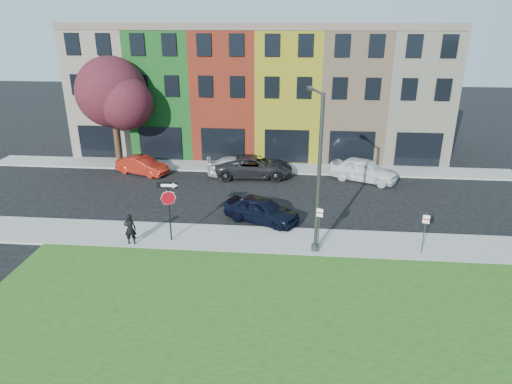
# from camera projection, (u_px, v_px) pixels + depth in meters

# --- Properties ---
(ground) EXTENTS (120.00, 120.00, 0.00)m
(ground) POSITION_uv_depth(u_px,v_px,m) (275.00, 272.00, 21.03)
(ground) COLOR black
(ground) RESTS_ON ground
(sidewalk_near) EXTENTS (40.00, 3.00, 0.12)m
(sidewalk_near) POSITION_uv_depth(u_px,v_px,m) (317.00, 242.00, 23.62)
(sidewalk_near) COLOR gray
(sidewalk_near) RESTS_ON ground
(sidewalk_far) EXTENTS (40.00, 2.40, 0.12)m
(sidewalk_far) POSITION_uv_depth(u_px,v_px,m) (247.00, 167.00, 35.17)
(sidewalk_far) COLOR gray
(sidewalk_far) RESTS_ON ground
(grass_park) EXTENTS (40.00, 16.00, 0.10)m
(grass_park) POSITION_uv_depth(u_px,v_px,m) (512.00, 380.00, 14.77)
(grass_park) COLOR #234D16
(grass_park) RESTS_ON ground
(rowhouse_block) EXTENTS (30.00, 10.12, 10.00)m
(rowhouse_block) POSITION_uv_depth(u_px,v_px,m) (260.00, 90.00, 39.07)
(rowhouse_block) COLOR beige
(rowhouse_block) RESTS_ON ground
(stop_sign) EXTENTS (1.05, 0.12, 3.21)m
(stop_sign) POSITION_uv_depth(u_px,v_px,m) (168.00, 199.00, 22.92)
(stop_sign) COLOR black
(stop_sign) RESTS_ON sidewalk_near
(man) EXTENTS (0.71, 0.56, 1.64)m
(man) POSITION_uv_depth(u_px,v_px,m) (130.00, 229.00, 23.09)
(man) COLOR black
(man) RESTS_ON sidewalk_near
(sedan_near) EXTENTS (5.04, 5.69, 1.49)m
(sedan_near) POSITION_uv_depth(u_px,v_px,m) (262.00, 210.00, 25.85)
(sedan_near) COLOR black
(sedan_near) RESTS_ON ground
(parked_car_red) EXTENTS (3.89, 4.84, 1.31)m
(parked_car_red) POSITION_uv_depth(u_px,v_px,m) (142.00, 165.00, 33.67)
(parked_car_red) COLOR maroon
(parked_car_red) RESTS_ON ground
(parked_car_silver) EXTENTS (4.18, 5.58, 1.35)m
(parked_car_silver) POSITION_uv_depth(u_px,v_px,m) (239.00, 166.00, 33.39)
(parked_car_silver) COLOR silver
(parked_car_silver) RESTS_ON ground
(parked_car_dark) EXTENTS (3.32, 5.93, 1.55)m
(parked_car_dark) POSITION_uv_depth(u_px,v_px,m) (254.00, 166.00, 33.07)
(parked_car_dark) COLOR black
(parked_car_dark) RESTS_ON ground
(parked_car_white) EXTENTS (5.46, 6.16, 1.61)m
(parked_car_white) POSITION_uv_depth(u_px,v_px,m) (364.00, 170.00, 32.25)
(parked_car_white) COLOR white
(parked_car_white) RESTS_ON ground
(street_lamp) EXTENTS (0.90, 2.53, 7.78)m
(street_lamp) POSITION_uv_depth(u_px,v_px,m) (318.00, 174.00, 21.51)
(street_lamp) COLOR #45474A
(street_lamp) RESTS_ON sidewalk_near
(parking_sign_a) EXTENTS (0.31, 0.15, 2.46)m
(parking_sign_a) POSITION_uv_depth(u_px,v_px,m) (319.00, 224.00, 22.02)
(parking_sign_a) COLOR #45474A
(parking_sign_a) RESTS_ON sidewalk_near
(parking_sign_b) EXTENTS (0.32, 0.12, 2.14)m
(parking_sign_b) POSITION_uv_depth(u_px,v_px,m) (425.00, 229.00, 21.94)
(parking_sign_b) COLOR #45474A
(parking_sign_b) RESTS_ON sidewalk_near
(tree_purple) EXTENTS (6.31, 5.52, 8.17)m
(tree_purple) POSITION_uv_depth(u_px,v_px,m) (113.00, 94.00, 34.12)
(tree_purple) COLOR #311C10
(tree_purple) RESTS_ON sidewalk_far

